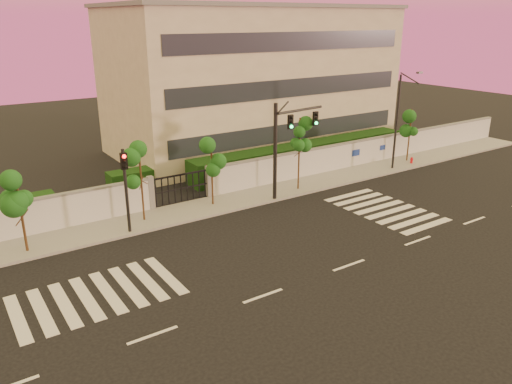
% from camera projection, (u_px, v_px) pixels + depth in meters
% --- Properties ---
extents(ground, '(120.00, 120.00, 0.00)m').
position_uv_depth(ground, '(349.00, 265.00, 23.85)').
color(ground, black).
rests_on(ground, ground).
extents(sidewalk, '(60.00, 3.00, 0.15)m').
position_uv_depth(sidewalk, '(234.00, 201.00, 32.06)').
color(sidewalk, gray).
rests_on(sidewalk, ground).
extents(perimeter_wall, '(60.00, 0.36, 2.20)m').
position_uv_depth(perimeter_wall, '(224.00, 180.00, 32.96)').
color(perimeter_wall, silver).
rests_on(perimeter_wall, ground).
extents(hedge_row, '(41.00, 4.25, 1.80)m').
position_uv_depth(hedge_row, '(217.00, 171.00, 35.75)').
color(hedge_row, black).
rests_on(hedge_row, ground).
extents(institutional_building, '(24.40, 12.40, 12.25)m').
position_uv_depth(institutional_building, '(252.00, 78.00, 43.78)').
color(institutional_building, '#B3AC98').
rests_on(institutional_building, ground).
extents(road_markings, '(57.00, 7.62, 0.02)m').
position_uv_depth(road_markings, '(276.00, 245.00, 25.96)').
color(road_markings, silver).
rests_on(road_markings, ground).
extents(street_tree_b, '(1.62, 1.29, 4.23)m').
position_uv_depth(street_tree_b, '(19.00, 195.00, 24.08)').
color(street_tree_b, '#382314').
rests_on(street_tree_b, ground).
extents(street_tree_c, '(1.34, 1.07, 4.56)m').
position_uv_depth(street_tree_c, '(140.00, 166.00, 27.84)').
color(street_tree_c, '#382314').
rests_on(street_tree_c, ground).
extents(street_tree_d, '(1.33, 1.06, 4.20)m').
position_uv_depth(street_tree_d, '(212.00, 159.00, 30.34)').
color(street_tree_d, '#382314').
rests_on(street_tree_d, ground).
extents(street_tree_e, '(1.35, 1.08, 5.03)m').
position_uv_depth(street_tree_e, '(300.00, 138.00, 32.96)').
color(street_tree_e, '#382314').
rests_on(street_tree_e, ground).
extents(street_tree_f, '(1.39, 1.11, 4.33)m').
position_uv_depth(street_tree_f, '(410.00, 124.00, 39.85)').
color(street_tree_f, '#382314').
rests_on(street_tree_f, ground).
extents(traffic_signal_main, '(3.98, 0.67, 6.30)m').
position_uv_depth(traffic_signal_main, '(286.00, 139.00, 31.40)').
color(traffic_signal_main, black).
rests_on(traffic_signal_main, ground).
extents(traffic_signal_secondary, '(0.37, 0.35, 4.78)m').
position_uv_depth(traffic_signal_secondary, '(126.00, 181.00, 26.33)').
color(traffic_signal_secondary, black).
rests_on(traffic_signal_secondary, ground).
extents(streetlight_east, '(0.45, 1.83, 7.61)m').
position_uv_depth(streetlight_east, '(399.00, 118.00, 37.36)').
color(streetlight_east, black).
rests_on(streetlight_east, ground).
extents(fire_hydrant, '(0.26, 0.25, 0.66)m').
position_uv_depth(fire_hydrant, '(412.00, 161.00, 39.99)').
color(fire_hydrant, red).
rests_on(fire_hydrant, ground).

